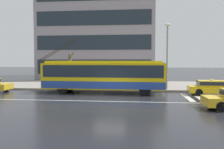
% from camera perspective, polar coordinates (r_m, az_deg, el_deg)
% --- Properties ---
extents(ground_plane, '(160.00, 160.00, 0.00)m').
position_cam_1_polar(ground_plane, '(19.46, -0.55, -5.64)').
color(ground_plane, '#222329').
extents(sidewalk_slab, '(80.00, 10.00, 0.14)m').
position_cam_1_polar(sidewalk_slab, '(29.29, 1.83, -2.44)').
color(sidewalk_slab, gray).
rests_on(sidewalk_slab, ground_plane).
extents(crosswalk_stripe_edge_near, '(0.44, 4.40, 0.01)m').
position_cam_1_polar(crosswalk_stripe_edge_near, '(21.14, 17.06, -5.05)').
color(crosswalk_stripe_edge_near, beige).
rests_on(crosswalk_stripe_edge_near, ground_plane).
extents(crosswalk_stripe_inner_a, '(0.44, 4.40, 0.01)m').
position_cam_1_polar(crosswalk_stripe_inner_a, '(21.33, 19.45, -5.03)').
color(crosswalk_stripe_inner_a, beige).
rests_on(crosswalk_stripe_inner_a, ground_plane).
extents(crosswalk_stripe_center, '(0.44, 4.40, 0.01)m').
position_cam_1_polar(crosswalk_stripe_center, '(21.55, 21.79, -4.99)').
color(crosswalk_stripe_center, beige).
rests_on(crosswalk_stripe_center, ground_plane).
extents(crosswalk_stripe_inner_b, '(0.44, 4.40, 0.01)m').
position_cam_1_polar(crosswalk_stripe_inner_b, '(21.80, 24.08, -4.95)').
color(crosswalk_stripe_inner_b, beige).
rests_on(crosswalk_stripe_inner_b, ground_plane).
extents(lane_centre_line, '(72.00, 0.14, 0.01)m').
position_cam_1_polar(lane_centre_line, '(18.28, -1.01, -6.22)').
color(lane_centre_line, silver).
rests_on(lane_centre_line, ground_plane).
extents(trolleybus, '(11.92, 2.89, 5.16)m').
position_cam_1_polar(trolleybus, '(22.72, -1.88, -0.21)').
color(trolleybus, yellow).
rests_on(trolleybus, ground_plane).
extents(taxi_ahead_of_bus, '(4.23, 1.84, 1.39)m').
position_cam_1_polar(taxi_ahead_of_bus, '(23.19, 22.28, -2.68)').
color(taxi_ahead_of_bus, yellow).
rests_on(taxi_ahead_of_bus, ground_plane).
extents(bus_shelter, '(4.24, 1.54, 2.60)m').
position_cam_1_polar(bus_shelter, '(26.92, -6.10, 1.25)').
color(bus_shelter, gray).
rests_on(bus_shelter, sidewalk_slab).
extents(pedestrian_at_shelter, '(1.16, 1.16, 1.95)m').
position_cam_1_polar(pedestrian_at_shelter, '(26.75, -3.20, 0.43)').
color(pedestrian_at_shelter, '#464442').
rests_on(pedestrian_at_shelter, sidewalk_slab).
extents(pedestrian_approaching_curb, '(1.19, 1.19, 1.92)m').
position_cam_1_polar(pedestrian_approaching_curb, '(24.44, 4.44, 0.06)').
color(pedestrian_approaching_curb, black).
rests_on(pedestrian_approaching_curb, sidewalk_slab).
extents(pedestrian_walking_past, '(1.46, 1.46, 1.97)m').
position_cam_1_polar(pedestrian_walking_past, '(27.00, 5.42, 0.65)').
color(pedestrian_walking_past, black).
rests_on(pedestrian_walking_past, sidewalk_slab).
extents(pedestrian_waiting_by_pole, '(1.14, 1.14, 1.98)m').
position_cam_1_polar(pedestrian_waiting_by_pole, '(25.71, -7.67, 0.35)').
color(pedestrian_waiting_by_pole, black).
rests_on(pedestrian_waiting_by_pole, sidewalk_slab).
extents(street_lamp, '(0.60, 0.32, 6.47)m').
position_cam_1_polar(street_lamp, '(24.93, 12.66, 5.45)').
color(street_lamp, gray).
rests_on(street_lamp, sidewalk_slab).
extents(street_tree_bare, '(1.06, 1.47, 3.77)m').
position_cam_1_polar(street_tree_bare, '(27.38, -9.75, 1.40)').
color(street_tree_bare, brown).
rests_on(street_tree_bare, sidewalk_slab).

